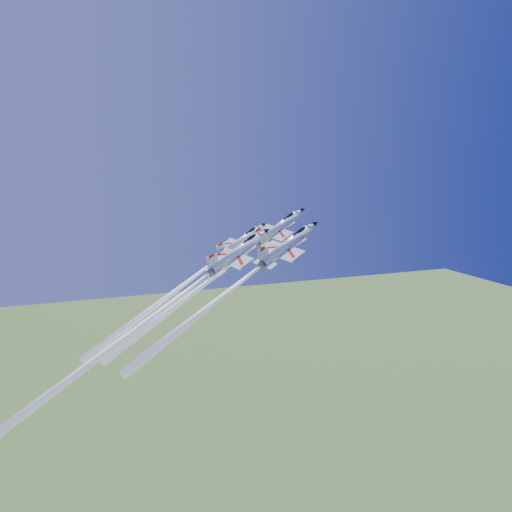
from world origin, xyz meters
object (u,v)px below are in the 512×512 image
object	(u,v)px
jet_left	(187,282)
jet_right	(235,287)
jet_slot	(138,328)
jet_lead	(218,274)

from	to	relation	value
jet_left	jet_right	distance (m)	13.25
jet_right	jet_slot	size ratio (longest dim) A/B	0.71
jet_left	jet_slot	size ratio (longest dim) A/B	0.69
jet_lead	jet_slot	bearing A→B (deg)	-84.50
jet_left	jet_slot	world-z (taller)	jet_slot
jet_left	jet_slot	xyz separation A→B (m)	(-11.27, -8.14, -5.79)
jet_lead	jet_left	world-z (taller)	jet_lead
jet_lead	jet_slot	distance (m)	20.29
jet_slot	jet_lead	bearing A→B (deg)	95.50
jet_left	jet_right	size ratio (longest dim) A/B	0.96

